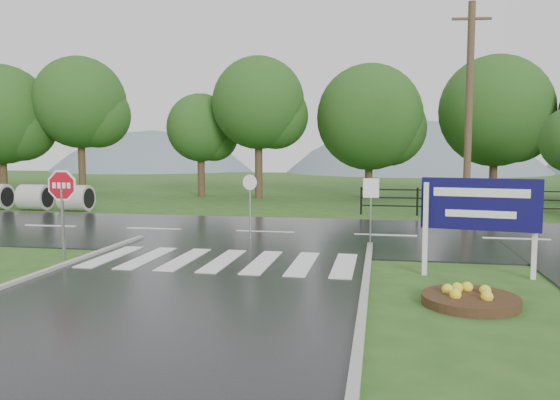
# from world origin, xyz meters

# --- Properties ---
(ground) EXTENTS (120.00, 120.00, 0.00)m
(ground) POSITION_xyz_m (0.00, 0.00, 0.00)
(ground) COLOR #29521B
(ground) RESTS_ON ground
(main_road) EXTENTS (90.00, 8.00, 0.04)m
(main_road) POSITION_xyz_m (0.00, 10.00, 0.00)
(main_road) COLOR black
(main_road) RESTS_ON ground
(crosswalk) EXTENTS (6.50, 2.80, 0.02)m
(crosswalk) POSITION_xyz_m (0.00, 5.00, 0.06)
(crosswalk) COLOR silver
(crosswalk) RESTS_ON ground
(fence_west) EXTENTS (9.58, 0.08, 1.20)m
(fence_west) POSITION_xyz_m (7.75, 16.00, 0.72)
(fence_west) COLOR black
(fence_west) RESTS_ON ground
(hills) EXTENTS (102.00, 48.00, 48.00)m
(hills) POSITION_xyz_m (3.49, 65.00, -15.54)
(hills) COLOR slate
(hills) RESTS_ON ground
(treeline) EXTENTS (83.20, 5.20, 10.00)m
(treeline) POSITION_xyz_m (1.00, 24.00, 0.00)
(treeline) COLOR #1D4515
(treeline) RESTS_ON ground
(stop_sign) EXTENTS (1.09, 0.06, 2.45)m
(stop_sign) POSITION_xyz_m (-4.11, 4.66, 1.72)
(stop_sign) COLOR #939399
(stop_sign) RESTS_ON ground
(estate_billboard) EXTENTS (2.47, 0.50, 2.18)m
(estate_billboard) POSITION_xyz_m (5.96, 4.56, 1.50)
(estate_billboard) COLOR silver
(estate_billboard) RESTS_ON ground
(flower_bed) EXTENTS (1.72, 1.72, 0.34)m
(flower_bed) POSITION_xyz_m (5.45, 2.25, 0.13)
(flower_bed) COLOR #332111
(flower_bed) RESTS_ON ground
(reg_sign_small) EXTENTS (0.44, 0.07, 2.00)m
(reg_sign_small) POSITION_xyz_m (3.56, 7.62, 1.43)
(reg_sign_small) COLOR #939399
(reg_sign_small) RESTS_ON ground
(reg_sign_round) EXTENTS (0.47, 0.13, 2.04)m
(reg_sign_round) POSITION_xyz_m (-0.14, 8.45, 1.31)
(reg_sign_round) COLOR #939399
(reg_sign_round) RESTS_ON ground
(utility_pole_east) EXTENTS (1.55, 0.29, 8.70)m
(utility_pole_east) POSITION_xyz_m (7.29, 15.50, 4.42)
(utility_pole_east) COLOR #473523
(utility_pole_east) RESTS_ON ground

